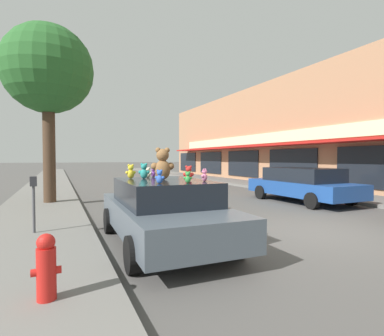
# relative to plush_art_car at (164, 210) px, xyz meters

# --- Properties ---
(ground_plane) EXTENTS (260.00, 260.00, 0.00)m
(ground_plane) POSITION_rel_plush_art_car_xyz_m (3.63, -0.62, -0.72)
(ground_plane) COLOR #514F4C
(sidewalk_near) EXTENTS (2.63, 90.00, 0.14)m
(sidewalk_near) POSITION_rel_plush_art_car_xyz_m (-2.60, -0.62, -0.65)
(sidewalk_near) COLOR slate
(sidewalk_near) RESTS_ON ground_plane
(storefront_row) EXTENTS (14.67, 32.31, 7.12)m
(storefront_row) POSITION_rel_plush_art_car_xyz_m (17.83, 11.02, 2.84)
(storefront_row) COLOR tan
(storefront_row) RESTS_ON ground_plane
(plush_art_car) EXTENTS (2.18, 4.52, 1.36)m
(plush_art_car) POSITION_rel_plush_art_car_xyz_m (0.00, 0.00, 0.00)
(plush_art_car) COLOR #4C5660
(plush_art_car) RESTS_ON ground_plane
(teddy_bear_giant) EXTENTS (0.52, 0.35, 0.69)m
(teddy_bear_giant) POSITION_rel_plush_art_car_xyz_m (0.01, 0.11, 0.97)
(teddy_bear_giant) COLOR olive
(teddy_bear_giant) RESTS_ON plush_art_car
(teddy_bear_cream) EXTENTS (0.16, 0.18, 0.25)m
(teddy_bear_cream) POSITION_rel_plush_art_car_xyz_m (-0.10, 0.86, 0.75)
(teddy_bear_cream) COLOR beige
(teddy_bear_cream) RESTS_ON plush_art_car
(teddy_bear_purple) EXTENTS (0.17, 0.14, 0.23)m
(teddy_bear_purple) POSITION_rel_plush_art_car_xyz_m (0.09, 1.04, 0.75)
(teddy_bear_purple) COLOR purple
(teddy_bear_purple) RESTS_ON plush_art_car
(teddy_bear_blue) EXTENTS (0.18, 0.17, 0.26)m
(teddy_bear_blue) POSITION_rel_plush_art_car_xyz_m (-0.35, -0.81, 0.76)
(teddy_bear_blue) COLOR blue
(teddy_bear_blue) RESTS_ON plush_art_car
(teddy_bear_pink) EXTENTS (0.19, 0.16, 0.26)m
(teddy_bear_pink) POSITION_rel_plush_art_car_xyz_m (0.62, -0.69, 0.76)
(teddy_bear_pink) COLOR pink
(teddy_bear_pink) RESTS_ON plush_art_car
(teddy_bear_teal) EXTENTS (0.27, 0.20, 0.35)m
(teddy_bear_teal) POSITION_rel_plush_art_car_xyz_m (-0.27, 0.59, 0.80)
(teddy_bear_teal) COLOR teal
(teddy_bear_teal) RESTS_ON plush_art_car
(teddy_bear_red) EXTENTS (0.24, 0.16, 0.31)m
(teddy_bear_red) POSITION_rel_plush_art_car_xyz_m (0.40, -0.39, 0.78)
(teddy_bear_red) COLOR red
(teddy_bear_red) RESTS_ON plush_art_car
(teddy_bear_yellow) EXTENTS (0.24, 0.15, 0.33)m
(teddy_bear_yellow) POSITION_rel_plush_art_car_xyz_m (-0.53, 0.74, 0.79)
(teddy_bear_yellow) COLOR yellow
(teddy_bear_yellow) RESTS_ON plush_art_car
(teddy_bear_green) EXTENTS (0.17, 0.11, 0.22)m
(teddy_bear_green) POSITION_rel_plush_art_car_xyz_m (0.16, -0.93, 0.74)
(teddy_bear_green) COLOR green
(teddy_bear_green) RESTS_ON plush_art_car
(parked_car_far_center) EXTENTS (2.18, 4.77, 1.42)m
(parked_car_far_center) POSITION_rel_plush_art_car_xyz_m (7.20, 3.39, 0.04)
(parked_car_far_center) COLOR #1E4793
(parked_car_far_center) RESTS_ON ground_plane
(street_tree) EXTENTS (3.32, 3.32, 6.71)m
(street_tree) POSITION_rel_plush_art_car_xyz_m (-2.34, 6.64, 4.41)
(street_tree) COLOR #473323
(street_tree) RESTS_ON sidewalk_near
(fire_hydrant) EXTENTS (0.33, 0.22, 0.79)m
(fire_hydrant) POSITION_rel_plush_art_car_xyz_m (-2.18, -2.11, -0.19)
(fire_hydrant) COLOR red
(fire_hydrant) RESTS_ON sidewalk_near
(parking_meter) EXTENTS (0.14, 0.10, 1.27)m
(parking_meter) POSITION_rel_plush_art_car_xyz_m (-2.55, 1.56, 0.23)
(parking_meter) COLOR #4C4C51
(parking_meter) RESTS_ON sidewalk_near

